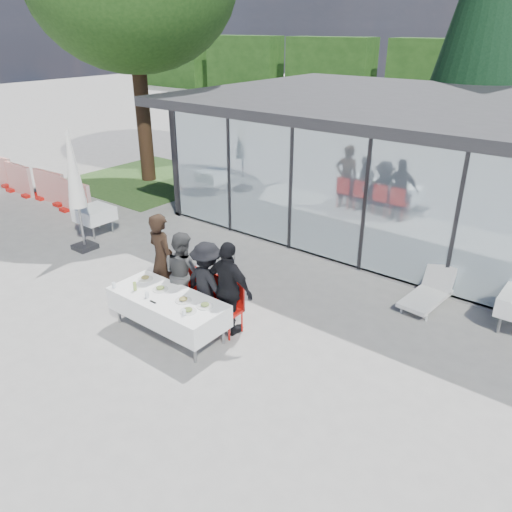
# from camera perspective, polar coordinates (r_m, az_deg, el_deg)

# --- Properties ---
(ground) EXTENTS (90.00, 90.00, 0.00)m
(ground) POSITION_cam_1_polar(r_m,az_deg,el_deg) (9.33, -5.74, -8.63)
(ground) COLOR gray
(ground) RESTS_ON ground
(pavilion) EXTENTS (14.80, 8.80, 3.44)m
(pavilion) POSITION_cam_1_polar(r_m,az_deg,el_deg) (14.43, 23.68, 10.90)
(pavilion) COLOR gray
(pavilion) RESTS_ON ground
(treeline) EXTENTS (62.50, 2.00, 4.40)m
(treeline) POSITION_cam_1_polar(r_m,az_deg,el_deg) (34.47, 26.72, 17.53)
(treeline) COLOR #193912
(treeline) RESTS_ON ground
(dining_table) EXTENTS (2.26, 0.96, 0.75)m
(dining_table) POSITION_cam_1_polar(r_m,az_deg,el_deg) (9.13, -10.05, -5.74)
(dining_table) COLOR white
(dining_table) RESTS_ON ground
(diner_a) EXTENTS (0.81, 0.81, 1.91)m
(diner_a) POSITION_cam_1_polar(r_m,az_deg,el_deg) (9.94, -10.68, -0.41)
(diner_a) COLOR black
(diner_a) RESTS_ON ground
(diner_chair_a) EXTENTS (0.44, 0.44, 0.97)m
(diner_chair_a) POSITION_cam_1_polar(r_m,az_deg,el_deg) (10.15, -10.32, -2.47)
(diner_chair_a) COLOR #B1110B
(diner_chair_a) RESTS_ON ground
(diner_b) EXTENTS (0.94, 0.94, 1.67)m
(diner_b) POSITION_cam_1_polar(r_m,az_deg,el_deg) (9.60, -8.33, -1.96)
(diner_b) COLOR #464646
(diner_b) RESTS_ON ground
(diner_chair_b) EXTENTS (0.44, 0.44, 0.97)m
(diner_chair_b) POSITION_cam_1_polar(r_m,az_deg,el_deg) (9.77, -8.05, -3.44)
(diner_chair_b) COLOR #B1110B
(diner_chair_b) RESTS_ON ground
(diner_c) EXTENTS (1.18, 1.18, 1.63)m
(diner_c) POSITION_cam_1_polar(r_m,az_deg,el_deg) (9.21, -5.56, -3.19)
(diner_c) COLOR black
(diner_c) RESTS_ON ground
(diner_chair_c) EXTENTS (0.44, 0.44, 0.97)m
(diner_chair_c) POSITION_cam_1_polar(r_m,az_deg,el_deg) (9.37, -5.31, -4.60)
(diner_chair_c) COLOR #B1110B
(diner_chair_c) RESTS_ON ground
(diner_d) EXTENTS (1.06, 1.06, 1.78)m
(diner_d) POSITION_cam_1_polar(r_m,az_deg,el_deg) (8.86, -3.11, -3.77)
(diner_d) COLOR black
(diner_d) RESTS_ON ground
(diner_chair_d) EXTENTS (0.44, 0.44, 0.97)m
(diner_chair_d) POSITION_cam_1_polar(r_m,az_deg,el_deg) (9.06, -2.89, -5.61)
(diner_chair_d) COLOR #B1110B
(diner_chair_d) RESTS_ON ground
(plate_a) EXTENTS (0.29, 0.29, 0.07)m
(plate_a) POSITION_cam_1_polar(r_m,az_deg,el_deg) (9.69, -12.54, -2.48)
(plate_a) COLOR silver
(plate_a) RESTS_ON dining_table
(plate_b) EXTENTS (0.29, 0.29, 0.07)m
(plate_b) POSITION_cam_1_polar(r_m,az_deg,el_deg) (9.26, -10.88, -3.66)
(plate_b) COLOR silver
(plate_b) RESTS_ON dining_table
(plate_c) EXTENTS (0.29, 0.29, 0.07)m
(plate_c) POSITION_cam_1_polar(r_m,az_deg,el_deg) (8.83, -8.31, -4.96)
(plate_c) COLOR silver
(plate_c) RESTS_ON dining_table
(plate_d) EXTENTS (0.29, 0.29, 0.07)m
(plate_d) POSITION_cam_1_polar(r_m,az_deg,el_deg) (8.62, -5.85, -5.62)
(plate_d) COLOR silver
(plate_d) RESTS_ON dining_table
(plate_extra) EXTENTS (0.29, 0.29, 0.07)m
(plate_extra) POSITION_cam_1_polar(r_m,az_deg,el_deg) (8.51, -7.77, -6.18)
(plate_extra) COLOR silver
(plate_extra) RESTS_ON dining_table
(juice_bottle) EXTENTS (0.06, 0.06, 0.16)m
(juice_bottle) POSITION_cam_1_polar(r_m,az_deg,el_deg) (9.32, -13.68, -3.37)
(juice_bottle) COLOR #88A745
(juice_bottle) RESTS_ON dining_table
(drinking_glasses) EXTENTS (1.78, 0.20, 0.10)m
(drinking_glasses) POSITION_cam_1_polar(r_m,az_deg,el_deg) (8.98, -12.34, -4.59)
(drinking_glasses) COLOR silver
(drinking_glasses) RESTS_ON dining_table
(folded_eyeglasses) EXTENTS (0.14, 0.03, 0.01)m
(folded_eyeglasses) POSITION_cam_1_polar(r_m,az_deg,el_deg) (8.89, -11.70, -5.16)
(folded_eyeglasses) COLOR black
(folded_eyeglasses) RESTS_ON dining_table
(spare_table_left) EXTENTS (0.86, 0.86, 0.74)m
(spare_table_left) POSITION_cam_1_polar(r_m,az_deg,el_deg) (14.01, -17.98, 4.57)
(spare_table_left) COLOR white
(spare_table_left) RESTS_ON ground
(market_umbrella) EXTENTS (0.50, 0.50, 3.00)m
(market_umbrella) POSITION_cam_1_polar(r_m,az_deg,el_deg) (12.70, -20.10, 8.63)
(market_umbrella) COLOR black
(market_umbrella) RESTS_ON ground
(construction_barriers) EXTENTS (7.80, 0.60, 1.00)m
(construction_barriers) POSITION_cam_1_polar(r_m,az_deg,el_deg) (18.50, -25.24, 7.81)
(construction_barriers) COLOR red
(construction_barriers) RESTS_ON ground
(lounger) EXTENTS (0.72, 1.38, 0.72)m
(lounger) POSITION_cam_1_polar(r_m,az_deg,el_deg) (10.65, 19.22, -3.87)
(lounger) COLOR silver
(lounger) RESTS_ON ground
(grass_patch) EXTENTS (5.00, 5.00, 0.02)m
(grass_patch) POSITION_cam_1_polar(r_m,az_deg,el_deg) (18.84, -12.11, 8.56)
(grass_patch) COLOR #385926
(grass_patch) RESTS_ON ground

